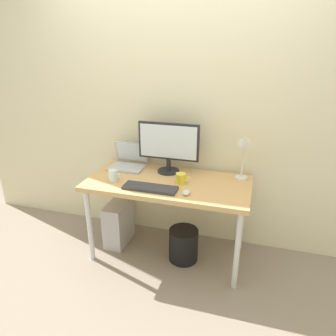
{
  "coord_description": "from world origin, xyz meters",
  "views": [
    {
      "loc": [
        0.68,
        -2.32,
        1.81
      ],
      "look_at": [
        0.0,
        0.0,
        0.85
      ],
      "focal_mm": 33.22,
      "sensor_mm": 36.0,
      "label": 1
    }
  ],
  "objects_px": {
    "mouse": "(186,192)",
    "coffee_mug": "(181,178)",
    "desk_lamp": "(244,147)",
    "wastebasket": "(183,245)",
    "computer_tower": "(119,222)",
    "monitor": "(168,145)",
    "desk": "(168,188)",
    "laptop": "(129,161)",
    "glass_cup": "(113,176)",
    "keyboard": "(150,188)"
  },
  "relations": [
    {
      "from": "mouse",
      "to": "computer_tower",
      "type": "distance_m",
      "value": 0.94
    },
    {
      "from": "laptop",
      "to": "computer_tower",
      "type": "height_order",
      "value": "laptop"
    },
    {
      "from": "desk_lamp",
      "to": "coffee_mug",
      "type": "bearing_deg",
      "value": -155.78
    },
    {
      "from": "monitor",
      "to": "coffee_mug",
      "type": "height_order",
      "value": "monitor"
    },
    {
      "from": "monitor",
      "to": "computer_tower",
      "type": "xyz_separation_m",
      "value": [
        -0.46,
        -0.15,
        -0.78
      ]
    },
    {
      "from": "desk",
      "to": "desk_lamp",
      "type": "relative_size",
      "value": 3.28
    },
    {
      "from": "keyboard",
      "to": "coffee_mug",
      "type": "relative_size",
      "value": 3.7
    },
    {
      "from": "computer_tower",
      "to": "wastebasket",
      "type": "relative_size",
      "value": 1.4
    },
    {
      "from": "desk_lamp",
      "to": "wastebasket",
      "type": "distance_m",
      "value": 1.01
    },
    {
      "from": "monitor",
      "to": "mouse",
      "type": "relative_size",
      "value": 6.1
    },
    {
      "from": "desk_lamp",
      "to": "mouse",
      "type": "xyz_separation_m",
      "value": [
        -0.38,
        -0.4,
        -0.28
      ]
    },
    {
      "from": "monitor",
      "to": "mouse",
      "type": "xyz_separation_m",
      "value": [
        0.26,
        -0.4,
        -0.24
      ]
    },
    {
      "from": "desk",
      "to": "mouse",
      "type": "bearing_deg",
      "value": -44.23
    },
    {
      "from": "glass_cup",
      "to": "wastebasket",
      "type": "height_order",
      "value": "glass_cup"
    },
    {
      "from": "coffee_mug",
      "to": "laptop",
      "type": "bearing_deg",
      "value": 157.6
    },
    {
      "from": "monitor",
      "to": "desk_lamp",
      "type": "height_order",
      "value": "monitor"
    },
    {
      "from": "laptop",
      "to": "keyboard",
      "type": "bearing_deg",
      "value": -49.04
    },
    {
      "from": "glass_cup",
      "to": "monitor",
      "type": "bearing_deg",
      "value": 40.16
    },
    {
      "from": "laptop",
      "to": "desk_lamp",
      "type": "height_order",
      "value": "desk_lamp"
    },
    {
      "from": "monitor",
      "to": "computer_tower",
      "type": "relative_size",
      "value": 1.31
    },
    {
      "from": "laptop",
      "to": "computer_tower",
      "type": "bearing_deg",
      "value": -109.01
    },
    {
      "from": "mouse",
      "to": "wastebasket",
      "type": "height_order",
      "value": "mouse"
    },
    {
      "from": "laptop",
      "to": "glass_cup",
      "type": "relative_size",
      "value": 2.81
    },
    {
      "from": "keyboard",
      "to": "desk",
      "type": "bearing_deg",
      "value": 64.64
    },
    {
      "from": "laptop",
      "to": "desk_lamp",
      "type": "xyz_separation_m",
      "value": [
        1.05,
        -0.02,
        0.24
      ]
    },
    {
      "from": "glass_cup",
      "to": "computer_tower",
      "type": "distance_m",
      "value": 0.6
    },
    {
      "from": "mouse",
      "to": "laptop",
      "type": "bearing_deg",
      "value": 147.29
    },
    {
      "from": "coffee_mug",
      "to": "desk_lamp",
      "type": "bearing_deg",
      "value": 24.22
    },
    {
      "from": "monitor",
      "to": "glass_cup",
      "type": "distance_m",
      "value": 0.55
    },
    {
      "from": "desk",
      "to": "monitor",
      "type": "height_order",
      "value": "monitor"
    },
    {
      "from": "computer_tower",
      "to": "desk_lamp",
      "type": "bearing_deg",
      "value": 7.96
    },
    {
      "from": "mouse",
      "to": "coffee_mug",
      "type": "bearing_deg",
      "value": 115.97
    },
    {
      "from": "wastebasket",
      "to": "monitor",
      "type": "bearing_deg",
      "value": 131.07
    },
    {
      "from": "keyboard",
      "to": "computer_tower",
      "type": "relative_size",
      "value": 1.05
    },
    {
      "from": "keyboard",
      "to": "computer_tower",
      "type": "xyz_separation_m",
      "value": [
        -0.42,
        0.24,
        -0.54
      ]
    },
    {
      "from": "monitor",
      "to": "mouse",
      "type": "height_order",
      "value": "monitor"
    },
    {
      "from": "keyboard",
      "to": "computer_tower",
      "type": "bearing_deg",
      "value": 150.15
    },
    {
      "from": "desk",
      "to": "desk_lamp",
      "type": "xyz_separation_m",
      "value": [
        0.59,
        0.2,
        0.36
      ]
    },
    {
      "from": "keyboard",
      "to": "laptop",
      "type": "bearing_deg",
      "value": 130.96
    },
    {
      "from": "keyboard",
      "to": "glass_cup",
      "type": "xyz_separation_m",
      "value": [
        -0.35,
        0.07,
        0.04
      ]
    },
    {
      "from": "mouse",
      "to": "glass_cup",
      "type": "bearing_deg",
      "value": 173.42
    },
    {
      "from": "desk",
      "to": "keyboard",
      "type": "bearing_deg",
      "value": -115.36
    },
    {
      "from": "mouse",
      "to": "monitor",
      "type": "bearing_deg",
      "value": 123.09
    },
    {
      "from": "monitor",
      "to": "coffee_mug",
      "type": "relative_size",
      "value": 4.61
    },
    {
      "from": "mouse",
      "to": "coffee_mug",
      "type": "height_order",
      "value": "coffee_mug"
    },
    {
      "from": "coffee_mug",
      "to": "glass_cup",
      "type": "xyz_separation_m",
      "value": [
        -0.56,
        -0.11,
        0.01
      ]
    },
    {
      "from": "desk_lamp",
      "to": "wastebasket",
      "type": "xyz_separation_m",
      "value": [
        -0.44,
        -0.24,
        -0.88
      ]
    },
    {
      "from": "monitor",
      "to": "glass_cup",
      "type": "bearing_deg",
      "value": -139.84
    },
    {
      "from": "wastebasket",
      "to": "coffee_mug",
      "type": "bearing_deg",
      "value": 144.61
    },
    {
      "from": "glass_cup",
      "to": "laptop",
      "type": "bearing_deg",
      "value": 91.27
    }
  ]
}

